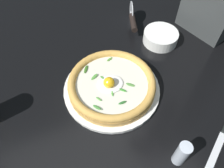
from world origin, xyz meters
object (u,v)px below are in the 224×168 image
side_bowl (160,37)px  table_knife (224,132)px  pizza (112,84)px  pepper_shaker (182,154)px  pizza_cutter (133,19)px

side_bowl → table_knife: 0.39m
side_bowl → pizza: bearing=28.1°
table_knife → pepper_shaker: (0.16, 0.01, 0.04)m
pepper_shaker → side_bowl: bearing=-114.3°
side_bowl → pepper_shaker: size_ratio=1.41×
side_bowl → table_knife: side_bowl is taller
pizza_cutter → pizza: bearing=52.3°
side_bowl → pepper_shaker: 0.44m
side_bowl → pizza_cutter: (0.06, -0.11, 0.02)m
pizza → side_bowl: 0.29m
pizza → table_knife: 0.35m
side_bowl → pizza_cutter: 0.13m
pizza → pizza_cutter: pizza_cutter is taller
pepper_shaker → pizza_cutter: bearing=-103.2°
pizza_cutter → pepper_shaker: pepper_shaker is taller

